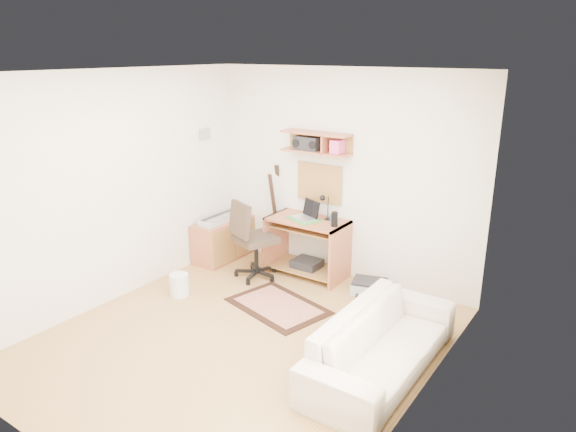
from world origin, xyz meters
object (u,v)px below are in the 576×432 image
Objects in this scene: task_chair at (256,239)px; cabinet at (223,239)px; printer at (370,286)px; desk at (307,247)px; sofa at (383,333)px.

task_chair reaches higher than cabinet.
task_chair is at bearing -18.32° from cabinet.
cabinet is (-0.78, 0.26, -0.24)m from task_chair.
printer is at bearing 3.41° from cabinet.
task_chair is 2.51× the size of printer.
desk reaches higher than sofa.
cabinet is 3.21m from sofa.
desk reaches higher than printer.
desk is 0.53× the size of sofa.
printer is 0.22× the size of sofa.
desk is at bearing 63.82° from task_chair.
printer is at bearing -2.83° from desk.
cabinet is 0.47× the size of sofa.
sofa is at bearing -76.81° from printer.
desk reaches higher than cabinet.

